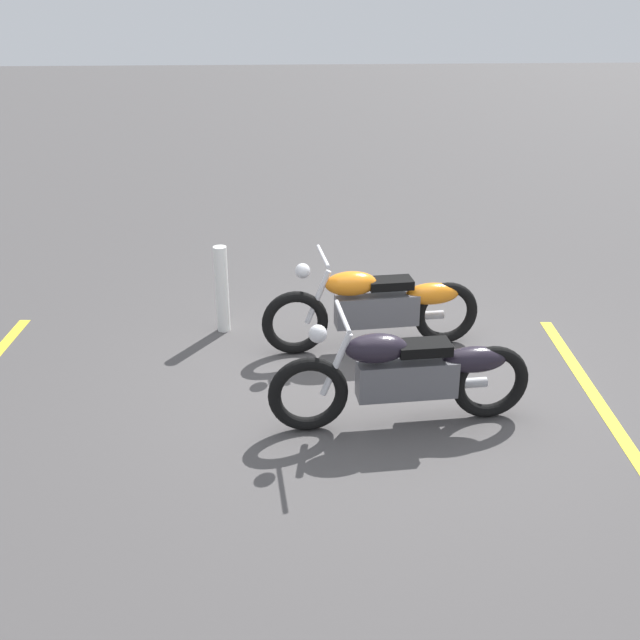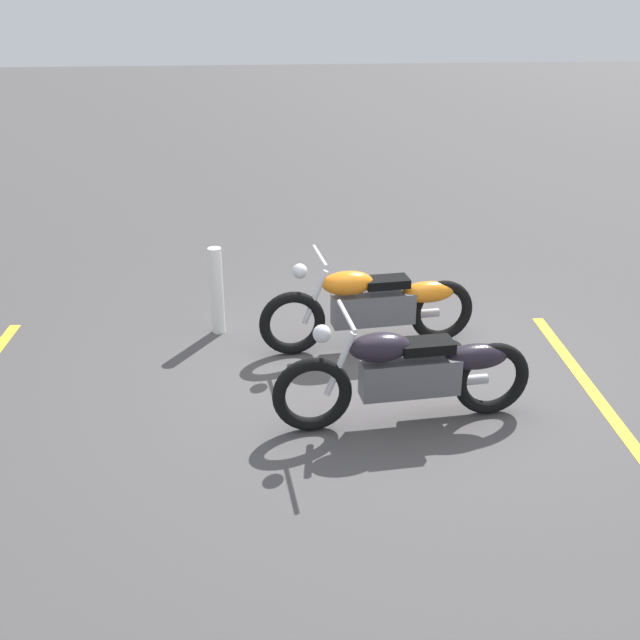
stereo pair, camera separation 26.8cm
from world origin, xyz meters
TOP-DOWN VIEW (x-y plane):
  - ground_plane at (0.00, 0.00)m, footprint 60.00×60.00m
  - motorcycle_bright_foreground at (0.02, -0.75)m, footprint 2.23×0.62m
  - motorcycle_dark_foreground at (-0.05, 0.73)m, footprint 2.23×0.62m
  - bollard_post at (1.61, -1.27)m, footprint 0.14×0.14m
  - parking_stripe_near at (-1.84, 0.33)m, footprint 0.30×3.20m

SIDE VIEW (x-z plane):
  - ground_plane at x=0.00m, z-range 0.00..0.00m
  - parking_stripe_near at x=-1.84m, z-range 0.00..0.01m
  - motorcycle_bright_foreground at x=0.02m, z-range -0.06..0.98m
  - motorcycle_dark_foreground at x=-0.05m, z-range -0.06..0.98m
  - bollard_post at x=1.61m, z-range 0.00..0.94m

